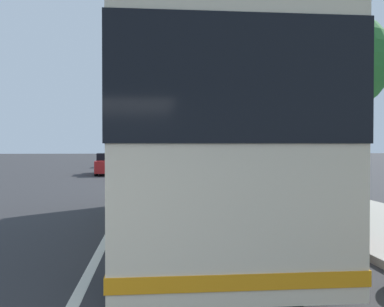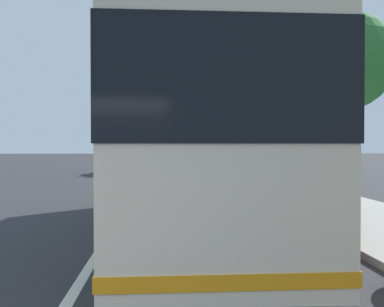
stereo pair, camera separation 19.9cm
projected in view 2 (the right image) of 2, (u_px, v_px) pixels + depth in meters
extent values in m
cube|color=#9E998E|center=(346.00, 212.00, 11.86)|extent=(110.00, 3.60, 0.14)
cube|color=silver|center=(120.00, 217.00, 11.42)|extent=(110.00, 0.16, 0.01)
cube|color=beige|center=(192.00, 145.00, 9.22)|extent=(10.44, 2.60, 3.17)
cube|color=black|center=(192.00, 117.00, 9.21)|extent=(10.48, 2.64, 1.25)
cube|color=orange|center=(192.00, 206.00, 9.25)|extent=(10.47, 2.63, 0.16)
cylinder|color=black|center=(144.00, 194.00, 12.49)|extent=(1.00, 0.30, 1.00)
cylinder|color=black|center=(223.00, 193.00, 12.66)|extent=(1.00, 0.30, 1.00)
cylinder|color=black|center=(124.00, 248.00, 5.83)|extent=(1.00, 0.30, 1.00)
cylinder|color=black|center=(292.00, 245.00, 6.00)|extent=(1.00, 0.30, 1.00)
cylinder|color=black|center=(336.00, 226.00, 8.47)|extent=(0.59, 0.33, 0.62)
cylinder|color=black|center=(332.00, 244.00, 6.94)|extent=(0.59, 0.33, 0.62)
cube|color=red|center=(334.00, 220.00, 7.70)|extent=(1.22, 0.74, 0.32)
cylinder|color=#4C4C51|center=(336.00, 197.00, 8.35)|extent=(0.06, 0.06, 0.70)
cylinder|color=black|center=(276.00, 206.00, 11.26)|extent=(0.63, 0.11, 0.62)
cylinder|color=black|center=(298.00, 215.00, 9.72)|extent=(0.63, 0.11, 0.62)
cube|color=#338C3F|center=(286.00, 200.00, 10.49)|extent=(1.18, 0.30, 0.30)
cylinder|color=#4C4C51|center=(278.00, 184.00, 11.14)|extent=(0.06, 0.06, 0.70)
cube|color=navy|center=(126.00, 160.00, 38.99)|extent=(4.57, 2.07, 0.83)
cube|color=black|center=(126.00, 153.00, 38.96)|extent=(2.15, 1.75, 0.57)
cylinder|color=black|center=(135.00, 164.00, 37.66)|extent=(0.66, 0.27, 0.64)
cylinder|color=black|center=(117.00, 164.00, 37.43)|extent=(0.66, 0.27, 0.64)
cylinder|color=black|center=(134.00, 163.00, 40.57)|extent=(0.66, 0.27, 0.64)
cylinder|color=black|center=(118.00, 163.00, 40.33)|extent=(0.66, 0.27, 0.64)
cube|color=red|center=(117.00, 166.00, 28.93)|extent=(4.81, 2.25, 0.79)
cube|color=black|center=(117.00, 157.00, 29.08)|extent=(2.35, 1.91, 0.48)
cylinder|color=black|center=(130.00, 171.00, 27.54)|extent=(0.66, 0.27, 0.64)
cylinder|color=black|center=(103.00, 171.00, 27.28)|extent=(0.66, 0.27, 0.64)
cylinder|color=black|center=(130.00, 168.00, 30.59)|extent=(0.66, 0.27, 0.64)
cylinder|color=black|center=(106.00, 168.00, 30.33)|extent=(0.66, 0.27, 0.64)
cube|color=gray|center=(165.00, 160.00, 41.35)|extent=(4.61, 1.79, 0.79)
cube|color=black|center=(165.00, 153.00, 41.44)|extent=(2.15, 1.62, 0.60)
cylinder|color=black|center=(157.00, 162.00, 42.82)|extent=(0.64, 0.23, 0.64)
cylinder|color=black|center=(173.00, 162.00, 42.91)|extent=(0.64, 0.23, 0.64)
cylinder|color=black|center=(156.00, 163.00, 39.80)|extent=(0.64, 0.23, 0.64)
cylinder|color=black|center=(173.00, 163.00, 39.89)|extent=(0.64, 0.23, 0.64)
cylinder|color=brown|center=(344.00, 153.00, 11.67)|extent=(0.26, 0.26, 3.44)
sphere|color=#286B2D|center=(345.00, 62.00, 11.63)|extent=(2.70, 2.70, 2.70)
cylinder|color=slate|center=(283.00, 112.00, 19.14)|extent=(0.21, 0.21, 6.91)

